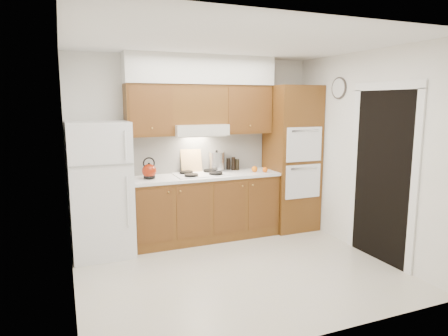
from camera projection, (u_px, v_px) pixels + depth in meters
name	position (u px, v px, depth m)	size (l,w,h in m)	color
floor	(237.00, 270.00, 4.72)	(3.60, 3.60, 0.00)	beige
ceiling	(238.00, 42.00, 4.29)	(3.60, 3.60, 0.00)	white
wall_back	(196.00, 147.00, 5.88)	(3.60, 0.02, 2.60)	white
wall_left	(67.00, 171.00, 3.84)	(0.02, 3.00, 2.60)	white
wall_right	(364.00, 153.00, 5.18)	(0.02, 3.00, 2.60)	white
fridge	(101.00, 189.00, 5.10)	(0.75, 0.72, 1.72)	white
base_cabinets	(205.00, 208.00, 5.75)	(2.11, 0.60, 0.90)	brown
countertop	(205.00, 176.00, 5.66)	(2.13, 0.62, 0.04)	white
backsplash	(198.00, 153.00, 5.88)	(2.11, 0.03, 0.56)	white
oven_cabinet	(291.00, 158.00, 6.15)	(0.70, 0.65, 2.20)	brown
upper_cab_left	(149.00, 110.00, 5.37)	(0.63, 0.33, 0.70)	brown
upper_cab_right	(245.00, 109.00, 5.90)	(0.73, 0.33, 0.70)	brown
range_hood	(199.00, 130.00, 5.62)	(0.75, 0.45, 0.15)	silver
upper_cab_over_hood	(197.00, 104.00, 5.61)	(0.75, 0.33, 0.55)	brown
soffit	(201.00, 70.00, 5.54)	(2.13, 0.36, 0.40)	silver
cooktop	(201.00, 174.00, 5.66)	(0.74, 0.50, 0.01)	white
doorway	(382.00, 177.00, 4.89)	(0.02, 0.90, 2.10)	black
wall_clock	(339.00, 88.00, 5.53)	(0.30, 0.30, 0.02)	#3F3833
kettle	(149.00, 171.00, 5.34)	(0.19, 0.19, 0.19)	maroon
cutting_board	(191.00, 159.00, 5.82)	(0.31, 0.02, 0.41)	tan
stock_pot	(217.00, 161.00, 5.91)	(0.24, 0.24, 0.25)	#ADAEB1
condiment_a	(233.00, 164.00, 6.02)	(0.06, 0.06, 0.20)	black
condiment_b	(228.00, 164.00, 6.06)	(0.05, 0.05, 0.18)	black
condiment_c	(237.00, 165.00, 6.03)	(0.06, 0.06, 0.17)	black
orange_near	(265.00, 170.00, 5.84)	(0.08, 0.08, 0.08)	#DA4D0B
orange_far	(255.00, 169.00, 5.87)	(0.09, 0.09, 0.09)	orange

